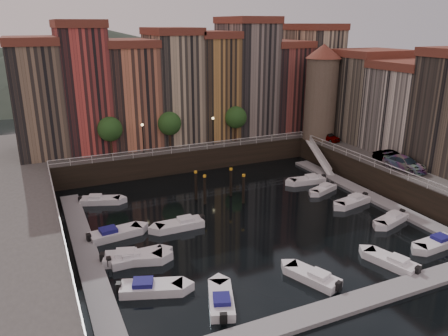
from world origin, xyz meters
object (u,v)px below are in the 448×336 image
mooring_pilings (219,187)px  car_a (328,137)px  corner_tower (321,91)px  car_b (391,158)px  car_c (405,164)px  boat_left_1 (136,258)px  boat_left_0 (150,288)px  boat_left_2 (132,258)px  gangway (319,156)px

mooring_pilings → car_a: 22.17m
corner_tower → mooring_pilings: corner_tower is taller
car_b → car_c: 2.55m
boat_left_1 → boat_left_0: bearing=-91.7°
boat_left_0 → car_a: 39.69m
car_b → corner_tower: bearing=84.5°
car_a → car_c: (-0.02, -14.59, 0.13)m
boat_left_2 → car_a: bearing=44.6°
boat_left_0 → car_b: (33.26, 9.88, 3.35)m
corner_tower → gangway: 9.86m
mooring_pilings → car_c: 22.09m
boat_left_0 → boat_left_2: (-0.25, 5.01, 0.02)m
gangway → boat_left_2: bearing=-154.3°
gangway → corner_tower: bearing=57.2°
boat_left_0 → corner_tower: bearing=55.9°
mooring_pilings → boat_left_2: (-12.35, -9.53, -1.24)m
boat_left_0 → boat_left_2: boat_left_2 is taller
boat_left_0 → car_a: (32.90, 21.96, 3.27)m
mooring_pilings → car_c: car_c is taller
mooring_pilings → boat_left_1: (-12.00, -9.59, -1.27)m
gangway → car_c: (3.26, -12.02, 1.87)m
car_a → boat_left_2: bearing=-159.7°
gangway → car_b: size_ratio=1.86×
mooring_pilings → car_b: bearing=-12.4°
mooring_pilings → boat_left_0: mooring_pilings is taller
car_a → corner_tower: bearing=94.4°
boat_left_1 → car_b: bearing=7.9°
car_a → car_c: bearing=-96.8°
gangway → car_b: (3.63, -9.50, 1.82)m
car_c → boat_left_0: bearing=-175.0°
boat_left_0 → car_c: size_ratio=0.95×
gangway → car_c: size_ratio=1.54×
gangway → boat_left_1: 32.90m
gangway → boat_left_0: 35.44m
gangway → boat_left_1: size_ratio=1.69×
boat_left_1 → car_c: 33.06m
corner_tower → mooring_pilings: size_ratio=2.84×
corner_tower → mooring_pilings: 24.03m
boat_left_2 → car_b: 34.02m
car_b → mooring_pilings: bearing=159.1°
car_a → car_c: 14.60m
mooring_pilings → car_c: bearing=-19.1°
corner_tower → boat_left_0: bearing=-143.7°
boat_left_0 → car_b: car_b is taller
mooring_pilings → boat_left_1: 15.42m
boat_left_2 → car_a: size_ratio=1.39×
corner_tower → mooring_pilings: (-20.42, -9.34, -8.54)m
boat_left_0 → gangway: bearing=52.8°
gangway → boat_left_1: (-29.53, -14.43, -1.54)m
corner_tower → car_a: bearing=-78.9°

